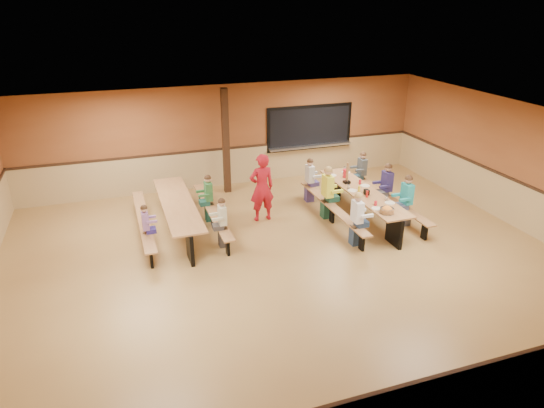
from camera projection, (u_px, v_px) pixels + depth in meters
name	position (u px, v px, depth m)	size (l,w,h in m)	color
ground	(286.00, 261.00, 10.46)	(12.00, 12.00, 0.00)	olive
room_envelope	(287.00, 233.00, 10.19)	(12.04, 10.04, 3.02)	brown
kitchen_pass_through	(310.00, 129.00, 14.96)	(2.78, 0.28, 1.38)	black
structural_post	(226.00, 142.00, 13.64)	(0.18, 0.18, 3.00)	black
cafeteria_table_main	(362.00, 199.00, 12.32)	(1.91, 3.70, 0.74)	#9D6A3E
cafeteria_table_second	(178.00, 211.00, 11.63)	(1.91, 3.70, 0.74)	#9D6A3E
seated_child_white_left	(357.00, 219.00, 10.94)	(0.40, 0.32, 1.26)	white
seated_adult_yellow	(327.00, 193.00, 12.30)	(0.44, 0.36, 1.35)	#ECF239
seated_child_grey_left	(310.00, 180.00, 13.32)	(0.37, 0.31, 1.22)	silver
seated_child_teal_right	(406.00, 201.00, 11.90)	(0.41, 0.33, 1.29)	teal
seated_child_navy_right	(386.00, 188.00, 12.70)	(0.41, 0.34, 1.29)	#282153
seated_child_char_right	(362.00, 173.00, 13.88)	(0.38, 0.31, 1.22)	#41484A
seated_child_purple_sec	(146.00, 229.00, 10.67)	(0.32, 0.26, 1.10)	#8E619A
seated_child_green_sec	(209.00, 198.00, 12.14)	(0.37, 0.30, 1.21)	#306A35
seated_child_tan_sec	(223.00, 223.00, 10.87)	(0.35, 0.28, 1.16)	beige
standing_woman	(262.00, 188.00, 12.08)	(0.64, 0.42, 1.75)	#B01421
punch_pitcher	(346.00, 173.00, 13.14)	(0.16, 0.16, 0.22)	red
chip_bowl	(387.00, 210.00, 10.95)	(0.32, 0.32, 0.15)	orange
napkin_dispenser	(367.00, 192.00, 11.99)	(0.10, 0.14, 0.13)	black
condiment_mustard	(359.00, 189.00, 12.12)	(0.06, 0.06, 0.17)	yellow
condiment_ketchup	(367.00, 194.00, 11.82)	(0.06, 0.06, 0.17)	#B2140F
table_paddle	(347.00, 178.00, 12.72)	(0.16, 0.16, 0.56)	black
place_settings	(363.00, 189.00, 12.21)	(0.65, 3.30, 0.11)	beige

